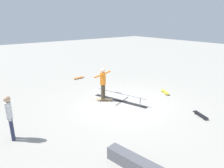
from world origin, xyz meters
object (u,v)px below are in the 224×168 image
at_px(skate_ledge, 136,164).
at_px(skateboard_main, 105,99).
at_px(loose_skateboard_orange, 79,78).
at_px(loose_skateboard_yellow, 165,92).
at_px(skater_main, 103,82).
at_px(bystander_white_shirt, 10,116).
at_px(grind_rail, 120,97).
at_px(loose_skateboard_black, 200,115).

xyz_separation_m(skate_ledge, skateboard_main, (4.53, -2.24, -0.12)).
height_order(loose_skateboard_orange, loose_skateboard_yellow, same).
relative_size(skater_main, bystander_white_shirt, 1.06).
height_order(grind_rail, loose_skateboard_orange, grind_rail).
bearing_deg(loose_skateboard_yellow, loose_skateboard_black, -173.77).
height_order(bystander_white_shirt, loose_skateboard_black, bystander_white_shirt).
bearing_deg(bystander_white_shirt, skater_main, 112.89).
bearing_deg(loose_skateboard_black, bystander_white_shirt, 87.74).
distance_m(grind_rail, loose_skateboard_yellow, 2.81).
height_order(bystander_white_shirt, loose_skateboard_orange, bystander_white_shirt).
xyz_separation_m(skater_main, loose_skateboard_yellow, (-1.27, -3.35, -0.91)).
bearing_deg(loose_skateboard_black, loose_skateboard_yellow, -0.03).
height_order(skate_ledge, skateboard_main, skate_ledge).
distance_m(skate_ledge, loose_skateboard_black, 4.49).
bearing_deg(loose_skateboard_yellow, skate_ledge, 149.44).
bearing_deg(bystander_white_shirt, loose_skateboard_yellow, 98.62).
bearing_deg(bystander_white_shirt, skateboard_main, 111.76).
bearing_deg(skater_main, bystander_white_shirt, -9.88).
xyz_separation_m(loose_skateboard_orange, loose_skateboard_yellow, (-5.57, -2.37, 0.00)).
bearing_deg(loose_skateboard_orange, grind_rail, -100.39).
xyz_separation_m(loose_skateboard_orange, loose_skateboard_black, (-8.30, -1.26, 0.00)).
relative_size(bystander_white_shirt, loose_skateboard_orange, 1.96).
relative_size(skate_ledge, loose_skateboard_yellow, 2.28).
relative_size(grind_rail, skateboard_main, 3.99).
height_order(skater_main, loose_skateboard_black, skater_main).
relative_size(loose_skateboard_orange, loose_skateboard_yellow, 1.02).
xyz_separation_m(skateboard_main, loose_skateboard_orange, (4.39, -0.95, 0.00)).
xyz_separation_m(skateboard_main, loose_skateboard_yellow, (-1.19, -3.32, 0.00)).
relative_size(skate_ledge, skateboard_main, 2.46).
xyz_separation_m(grind_rail, bystander_white_shirt, (-0.38, 5.12, 0.71)).
relative_size(skater_main, skateboard_main, 2.29).
xyz_separation_m(bystander_white_shirt, loose_skateboard_yellow, (-0.33, -7.84, -0.83)).
bearing_deg(skateboard_main, loose_skateboard_yellow, 20.57).
bearing_deg(loose_skateboard_black, skater_main, 51.38).
relative_size(bystander_white_shirt, loose_skateboard_black, 1.96).
xyz_separation_m(skater_main, skateboard_main, (-0.09, -0.03, -0.91)).
xyz_separation_m(grind_rail, skateboard_main, (0.48, 0.60, -0.12)).
bearing_deg(loose_skateboard_orange, loose_skateboard_black, -87.70).
distance_m(grind_rail, loose_skateboard_orange, 4.88).
distance_m(skater_main, loose_skateboard_yellow, 3.70).
bearing_deg(skate_ledge, skater_main, -25.64).
distance_m(skateboard_main, loose_skateboard_yellow, 3.53).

